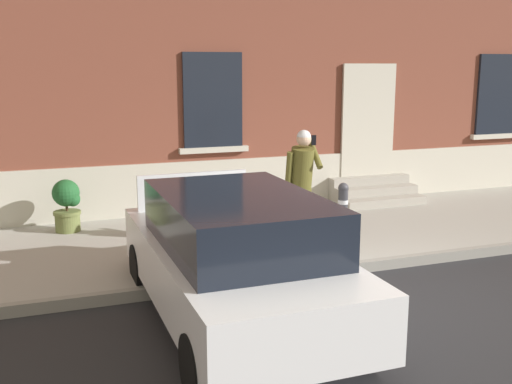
{
  "coord_description": "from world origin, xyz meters",
  "views": [
    {
      "loc": [
        -3.97,
        -6.19,
        2.83
      ],
      "look_at": [
        -1.16,
        1.6,
        1.1
      ],
      "focal_mm": 42.94,
      "sensor_mm": 36.0,
      "label": 1
    }
  ],
  "objects_px": {
    "hatchback_car_white": "(235,256)",
    "person_on_phone": "(301,179)",
    "bollard_near_person": "(343,216)",
    "planter_olive": "(67,204)"
  },
  "relations": [
    {
      "from": "hatchback_car_white",
      "to": "person_on_phone",
      "type": "height_order",
      "value": "person_on_phone"
    },
    {
      "from": "bollard_near_person",
      "to": "planter_olive",
      "type": "relative_size",
      "value": 1.22
    },
    {
      "from": "person_on_phone",
      "to": "planter_olive",
      "type": "bearing_deg",
      "value": 163.31
    },
    {
      "from": "hatchback_car_white",
      "to": "person_on_phone",
      "type": "distance_m",
      "value": 2.79
    },
    {
      "from": "person_on_phone",
      "to": "hatchback_car_white",
      "type": "bearing_deg",
      "value": -114.89
    },
    {
      "from": "person_on_phone",
      "to": "planter_olive",
      "type": "xyz_separation_m",
      "value": [
        -3.28,
        1.95,
        -0.54
      ]
    },
    {
      "from": "bollard_near_person",
      "to": "person_on_phone",
      "type": "distance_m",
      "value": 0.87
    },
    {
      "from": "person_on_phone",
      "to": "bollard_near_person",
      "type": "bearing_deg",
      "value": -48.06
    },
    {
      "from": "bollard_near_person",
      "to": "person_on_phone",
      "type": "bearing_deg",
      "value": 117.85
    },
    {
      "from": "hatchback_car_white",
      "to": "bollard_near_person",
      "type": "bearing_deg",
      "value": 35.24
    }
  ]
}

